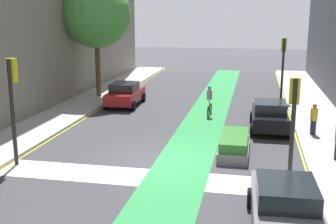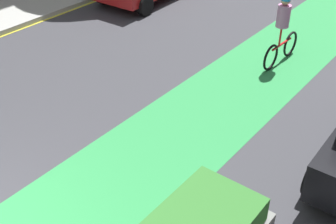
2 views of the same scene
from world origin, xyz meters
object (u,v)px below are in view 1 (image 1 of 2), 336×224
Objects in this scene: car_red_left_far at (125,94)px; car_black_right_far at (270,115)px; pedestrian_sidewalk_right_a at (314,119)px; median_planter at (234,145)px; traffic_signal_far_right at (283,58)px; traffic_signal_near_right at (294,109)px; cyclist_in_lane at (209,100)px; car_grey_right_near at (285,206)px; street_tree_near at (96,14)px; traffic_signal_near_left at (12,91)px.

car_red_left_far is 10.33m from car_black_right_far.
median_planter is (-3.75, -3.42, -0.53)m from pedestrian_sidewalk_right_a.
median_planter is at bearing -137.60° from pedestrian_sidewalk_right_a.
car_black_right_far is at bearing -97.31° from traffic_signal_far_right.
car_black_right_far is at bearing 94.47° from traffic_signal_near_right.
median_planter is at bearing -48.85° from car_red_left_far.
car_black_right_far is 4.32m from cyclist_in_lane.
traffic_signal_near_right is at bearing 83.96° from car_grey_right_near.
traffic_signal_far_right is at bearing 87.33° from car_grey_right_near.
traffic_signal_near_right reaches higher than median_planter.
pedestrian_sidewalk_right_a is at bearing -32.21° from cyclist_in_lane.
traffic_signal_far_right is 9.14m from pedestrian_sidewalk_right_a.
traffic_signal_near_right reaches higher than car_black_right_far.
traffic_signal_near_right is at bearing -49.42° from car_red_left_far.
median_planter is (7.70, -8.82, -0.40)m from car_red_left_far.
traffic_signal_near_right is 0.46× the size of street_tree_near.
cyclist_in_lane is (6.87, 10.03, -2.08)m from traffic_signal_near_left.
traffic_signal_near_left reaches higher than car_black_right_far.
street_tree_near is at bearing 132.52° from traffic_signal_near_right.
pedestrian_sidewalk_right_a is 0.46× the size of median_planter.
traffic_signal_near_left is 1.28× the size of median_planter.
street_tree_near reaches higher than car_red_left_far.
street_tree_near is at bearing 151.19° from car_black_right_far.
traffic_signal_near_right is at bearing -85.53° from car_black_right_far.
street_tree_near is (-12.13, 17.83, 5.25)m from car_grey_right_near.
traffic_signal_near_left reaches higher than traffic_signal_near_right.
pedestrian_sidewalk_right_a is (1.11, -8.81, -2.16)m from traffic_signal_far_right.
traffic_signal_far_right is 1.05× the size of car_black_right_far.
pedestrian_sidewalk_right_a is at bearing -24.22° from car_black_right_far.
street_tree_near reaches higher than traffic_signal_near_left.
traffic_signal_near_right is 4.19m from median_planter.
car_grey_right_near is (-0.44, -4.12, -1.91)m from traffic_signal_near_right.
car_red_left_far is 2.29× the size of cyclist_in_lane.
car_grey_right_near reaches higher than median_planter.
street_tree_near reaches higher than car_grey_right_near.
car_red_left_far is at bearing 131.15° from median_planter.
pedestrian_sidewalk_right_a is (5.59, -3.52, -0.03)m from cyclist_in_lane.
cyclist_in_lane is (5.86, -1.87, 0.17)m from car_red_left_far.
cyclist_in_lane is at bearing -25.29° from street_tree_near.
car_red_left_far is 2.73× the size of pedestrian_sidewalk_right_a.
traffic_signal_near_right is at bearing -104.28° from pedestrian_sidewalk_right_a.
street_tree_near is (-14.13, 7.56, 5.11)m from pedestrian_sidewalk_right_a.
car_black_right_far is (9.33, -4.44, 0.00)m from car_red_left_far.
cyclist_in_lane is at bearing -17.73° from car_red_left_far.
traffic_signal_near_right is at bearing -47.48° from street_tree_near.
traffic_signal_far_right is at bearing 18.27° from car_red_left_far.
street_tree_near reaches higher than traffic_signal_near_right.
traffic_signal_far_right is 12.80m from median_planter.
pedestrian_sidewalk_right_a is (12.47, 6.51, -2.11)m from traffic_signal_near_left.
car_grey_right_near is 11.22m from car_black_right_far.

